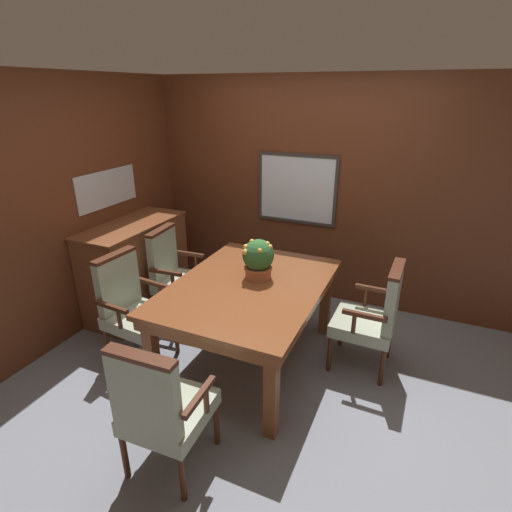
{
  "coord_description": "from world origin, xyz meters",
  "views": [
    {
      "loc": [
        1.2,
        -2.67,
        2.29
      ],
      "look_at": [
        -0.07,
        0.21,
        0.97
      ],
      "focal_mm": 28.0,
      "sensor_mm": 36.0,
      "label": 1
    }
  ],
  "objects_px": {
    "chair_right_far": "(374,315)",
    "potted_plant": "(258,259)",
    "chair_left_far": "(175,272)",
    "chair_left_near": "(131,305)",
    "chair_head_near": "(161,406)",
    "sideboard_cabinet": "(137,267)",
    "dining_table": "(249,294)"
  },
  "relations": [
    {
      "from": "dining_table",
      "to": "potted_plant",
      "type": "bearing_deg",
      "value": 82.77
    },
    {
      "from": "dining_table",
      "to": "chair_left_near",
      "type": "xyz_separation_m",
      "value": [
        -0.99,
        -0.35,
        -0.15
      ]
    },
    {
      "from": "chair_right_far",
      "to": "sideboard_cabinet",
      "type": "relative_size",
      "value": 0.81
    },
    {
      "from": "dining_table",
      "to": "chair_head_near",
      "type": "bearing_deg",
      "value": -90.32
    },
    {
      "from": "chair_left_far",
      "to": "potted_plant",
      "type": "distance_m",
      "value": 1.15
    },
    {
      "from": "potted_plant",
      "to": "sideboard_cabinet",
      "type": "height_order",
      "value": "potted_plant"
    },
    {
      "from": "chair_head_near",
      "to": "chair_right_far",
      "type": "xyz_separation_m",
      "value": [
        1.01,
        1.6,
        0.0
      ]
    },
    {
      "from": "chair_head_near",
      "to": "potted_plant",
      "type": "distance_m",
      "value": 1.47
    },
    {
      "from": "chair_left_far",
      "to": "potted_plant",
      "type": "height_order",
      "value": "potted_plant"
    },
    {
      "from": "chair_left_far",
      "to": "chair_left_near",
      "type": "bearing_deg",
      "value": 178.41
    },
    {
      "from": "chair_left_far",
      "to": "chair_head_near",
      "type": "bearing_deg",
      "value": -152.64
    },
    {
      "from": "chair_left_near",
      "to": "sideboard_cabinet",
      "type": "bearing_deg",
      "value": 41.32
    },
    {
      "from": "dining_table",
      "to": "potted_plant",
      "type": "distance_m",
      "value": 0.31
    },
    {
      "from": "chair_left_far",
      "to": "sideboard_cabinet",
      "type": "bearing_deg",
      "value": 87.33
    },
    {
      "from": "chair_left_far",
      "to": "potted_plant",
      "type": "relative_size",
      "value": 2.83
    },
    {
      "from": "chair_right_far",
      "to": "chair_head_near",
      "type": "bearing_deg",
      "value": -31.31
    },
    {
      "from": "chair_left_near",
      "to": "chair_head_near",
      "type": "distance_m",
      "value": 1.33
    },
    {
      "from": "chair_left_far",
      "to": "sideboard_cabinet",
      "type": "distance_m",
      "value": 0.49
    },
    {
      "from": "chair_right_far",
      "to": "potted_plant",
      "type": "height_order",
      "value": "potted_plant"
    },
    {
      "from": "chair_head_near",
      "to": "chair_left_far",
      "type": "relative_size",
      "value": 1.0
    },
    {
      "from": "chair_head_near",
      "to": "dining_table",
      "type": "bearing_deg",
      "value": -92.81
    },
    {
      "from": "chair_left_near",
      "to": "potted_plant",
      "type": "bearing_deg",
      "value": -58.69
    },
    {
      "from": "dining_table",
      "to": "chair_left_near",
      "type": "height_order",
      "value": "chair_left_near"
    },
    {
      "from": "chair_left_near",
      "to": "chair_right_far",
      "type": "distance_m",
      "value": 2.11
    },
    {
      "from": "chair_left_near",
      "to": "potted_plant",
      "type": "height_order",
      "value": "potted_plant"
    },
    {
      "from": "dining_table",
      "to": "chair_head_near",
      "type": "relative_size",
      "value": 1.66
    },
    {
      "from": "chair_head_near",
      "to": "chair_left_near",
      "type": "bearing_deg",
      "value": -45.05
    },
    {
      "from": "chair_left_far",
      "to": "sideboard_cabinet",
      "type": "xyz_separation_m",
      "value": [
        -0.49,
        -0.02,
        -0.03
      ]
    },
    {
      "from": "chair_head_near",
      "to": "sideboard_cabinet",
      "type": "relative_size",
      "value": 0.81
    },
    {
      "from": "chair_head_near",
      "to": "chair_left_far",
      "type": "height_order",
      "value": "same"
    },
    {
      "from": "chair_left_far",
      "to": "chair_right_far",
      "type": "bearing_deg",
      "value": -95.45
    },
    {
      "from": "dining_table",
      "to": "chair_right_far",
      "type": "height_order",
      "value": "chair_right_far"
    }
  ]
}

